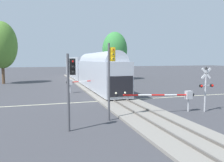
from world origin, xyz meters
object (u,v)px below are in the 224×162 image
crossing_gate_near (181,96)px  pine_left_background (2,45)px  commuter_train (86,68)px  traffic_signal_near_left (70,80)px  elm_centre_background (115,50)px  crossing_gate_far (76,82)px  crossing_signal_mast (206,84)px  traffic_signal_median (111,69)px

crossing_gate_near → pine_left_background: bearing=122.4°
commuter_train → traffic_signal_near_left: (-6.03, -27.28, 0.46)m
crossing_gate_near → elm_centre_background: (3.94, 30.29, 5.06)m
crossing_gate_far → crossing_gate_near: bearing=-62.9°
crossing_gate_far → elm_centre_background: size_ratio=0.61×
pine_left_background → crossing_signal_mast: bearing=-55.1°
crossing_signal_mast → traffic_signal_near_left: traffic_signal_near_left is taller
crossing_gate_far → traffic_signal_near_left: size_ratio=1.30×
crossing_signal_mast → pine_left_background: bearing=124.9°
crossing_signal_mast → traffic_signal_near_left: (-11.61, -1.81, 0.88)m
crossing_gate_near → traffic_signal_near_left: bearing=-166.3°
commuter_train → traffic_signal_median: bearing=-96.6°
crossing_gate_far → traffic_signal_near_left: bearing=-99.0°
traffic_signal_median → elm_centre_background: (10.34, 30.99, 2.71)m
elm_centre_background → commuter_train: bearing=-144.3°
crossing_gate_near → elm_centre_background: bearing=82.6°
commuter_train → crossing_gate_near: (3.45, -24.98, -1.36)m
crossing_signal_mast → traffic_signal_median: (-8.54, -0.21, 1.41)m
pine_left_background → crossing_gate_near: bearing=-57.6°
traffic_signal_median → traffic_signal_near_left: bearing=-152.5°
commuter_train → traffic_signal_near_left: commuter_train is taller
traffic_signal_median → pine_left_background: 31.65m
commuter_train → traffic_signal_median: size_ratio=7.46×
crossing_gate_near → pine_left_background: (-18.10, 28.53, 5.60)m
commuter_train → crossing_signal_mast: 26.08m
crossing_signal_mast → crossing_gate_far: crossing_signal_mast is taller
crossing_gate_near → crossing_signal_mast: size_ratio=1.68×
commuter_train → pine_left_background: bearing=166.4°
traffic_signal_median → pine_left_background: (-11.70, 29.23, 3.25)m
commuter_train → traffic_signal_near_left: bearing=-102.5°
traffic_signal_median → elm_centre_background: elm_centre_background is taller
traffic_signal_median → elm_centre_background: size_ratio=0.54×
crossing_signal_mast → elm_centre_background: 31.11m
crossing_gate_near → crossing_gate_far: bearing=117.1°
crossing_signal_mast → pine_left_background: 35.68m
crossing_gate_near → traffic_signal_median: (-6.40, -0.70, 2.35)m
commuter_train → crossing_signal_mast: size_ratio=10.85×
crossing_gate_far → traffic_signal_near_left: 16.19m
pine_left_background → elm_centre_background: bearing=4.6°
pine_left_background → elm_centre_background: pine_left_background is taller
crossing_signal_mast → elm_centre_background: size_ratio=0.37×
crossing_gate_near → elm_centre_background: 30.96m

